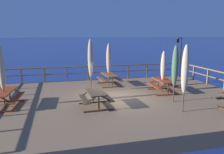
{
  "coord_description": "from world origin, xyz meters",
  "views": [
    {
      "loc": [
        -2.99,
        -11.24,
        4.05
      ],
      "look_at": [
        0.0,
        0.76,
        1.65
      ],
      "focal_mm": 35.34,
      "sensor_mm": 36.0,
      "label": 1
    }
  ],
  "objects_px": {
    "picnic_table_back_left": "(109,77)",
    "lamp_post_hooked": "(179,51)",
    "picnic_table_mid_left": "(96,96)",
    "patio_umbrella_tall_back_left": "(109,59)",
    "patio_umbrella_tall_back_right": "(90,59)",
    "patio_umbrella_short_back": "(185,70)",
    "picnic_table_front_left": "(4,95)",
    "patio_umbrella_short_mid": "(163,66)",
    "patio_umbrella_tall_mid_left": "(175,66)",
    "picnic_table_back_right": "(163,83)",
    "patio_umbrella_short_front": "(1,67)"
  },
  "relations": [
    {
      "from": "patio_umbrella_short_front",
      "to": "picnic_table_back_left",
      "type": "bearing_deg",
      "value": 29.36
    },
    {
      "from": "picnic_table_back_left",
      "to": "patio_umbrella_tall_back_left",
      "type": "bearing_deg",
      "value": -169.53
    },
    {
      "from": "picnic_table_back_left",
      "to": "patio_umbrella_short_back",
      "type": "distance_m",
      "value": 6.37
    },
    {
      "from": "picnic_table_mid_left",
      "to": "patio_umbrella_short_back",
      "type": "relative_size",
      "value": 0.57
    },
    {
      "from": "patio_umbrella_tall_back_right",
      "to": "lamp_post_hooked",
      "type": "height_order",
      "value": "lamp_post_hooked"
    },
    {
      "from": "picnic_table_mid_left",
      "to": "picnic_table_back_left",
      "type": "bearing_deg",
      "value": 68.63
    },
    {
      "from": "picnic_table_back_left",
      "to": "patio_umbrella_tall_mid_left",
      "type": "bearing_deg",
      "value": -62.67
    },
    {
      "from": "picnic_table_back_right",
      "to": "patio_umbrella_short_mid",
      "type": "bearing_deg",
      "value": 86.16
    },
    {
      "from": "patio_umbrella_tall_mid_left",
      "to": "lamp_post_hooked",
      "type": "height_order",
      "value": "lamp_post_hooked"
    },
    {
      "from": "patio_umbrella_tall_back_right",
      "to": "picnic_table_back_left",
      "type": "bearing_deg",
      "value": 44.13
    },
    {
      "from": "picnic_table_back_left",
      "to": "lamp_post_hooked",
      "type": "height_order",
      "value": "lamp_post_hooked"
    },
    {
      "from": "patio_umbrella_tall_back_left",
      "to": "picnic_table_mid_left",
      "type": "bearing_deg",
      "value": -110.85
    },
    {
      "from": "picnic_table_front_left",
      "to": "patio_umbrella_tall_mid_left",
      "type": "relative_size",
      "value": 0.73
    },
    {
      "from": "picnic_table_mid_left",
      "to": "picnic_table_back_left",
      "type": "distance_m",
      "value": 4.64
    },
    {
      "from": "picnic_table_front_left",
      "to": "patio_umbrella_short_mid",
      "type": "distance_m",
      "value": 8.65
    },
    {
      "from": "picnic_table_front_left",
      "to": "patio_umbrella_tall_mid_left",
      "type": "bearing_deg",
      "value": -8.5
    },
    {
      "from": "picnic_table_back_left",
      "to": "patio_umbrella_short_back",
      "type": "xyz_separation_m",
      "value": [
        1.96,
        -5.91,
        1.34
      ]
    },
    {
      "from": "picnic_table_back_right",
      "to": "picnic_table_back_left",
      "type": "relative_size",
      "value": 1.04
    },
    {
      "from": "patio_umbrella_tall_back_right",
      "to": "patio_umbrella_tall_back_left",
      "type": "height_order",
      "value": "patio_umbrella_tall_back_right"
    },
    {
      "from": "picnic_table_back_right",
      "to": "picnic_table_mid_left",
      "type": "height_order",
      "value": "same"
    },
    {
      "from": "picnic_table_mid_left",
      "to": "patio_umbrella_tall_mid_left",
      "type": "distance_m",
      "value": 4.2
    },
    {
      "from": "patio_umbrella_short_mid",
      "to": "patio_umbrella_short_front",
      "type": "bearing_deg",
      "value": -174.62
    },
    {
      "from": "picnic_table_front_left",
      "to": "patio_umbrella_short_back",
      "type": "xyz_separation_m",
      "value": [
        7.84,
        -2.67,
        1.34
      ]
    },
    {
      "from": "picnic_table_mid_left",
      "to": "patio_umbrella_tall_mid_left",
      "type": "relative_size",
      "value": 0.59
    },
    {
      "from": "picnic_table_front_left",
      "to": "patio_umbrella_short_front",
      "type": "height_order",
      "value": "patio_umbrella_short_front"
    },
    {
      "from": "patio_umbrella_short_mid",
      "to": "patio_umbrella_tall_mid_left",
      "type": "relative_size",
      "value": 0.85
    },
    {
      "from": "picnic_table_back_right",
      "to": "patio_umbrella_tall_back_left",
      "type": "relative_size",
      "value": 0.69
    },
    {
      "from": "picnic_table_back_right",
      "to": "patio_umbrella_short_back",
      "type": "height_order",
      "value": "patio_umbrella_short_back"
    },
    {
      "from": "picnic_table_back_left",
      "to": "lamp_post_hooked",
      "type": "distance_m",
      "value": 6.27
    },
    {
      "from": "patio_umbrella_short_back",
      "to": "picnic_table_back_left",
      "type": "bearing_deg",
      "value": 108.35
    },
    {
      "from": "picnic_table_mid_left",
      "to": "patio_umbrella_short_front",
      "type": "xyz_separation_m",
      "value": [
        -4.19,
        1.01,
        1.36
      ]
    },
    {
      "from": "picnic_table_back_left",
      "to": "patio_umbrella_tall_back_right",
      "type": "distance_m",
      "value": 2.51
    },
    {
      "from": "patio_umbrella_short_back",
      "to": "picnic_table_back_right",
      "type": "bearing_deg",
      "value": 77.92
    },
    {
      "from": "picnic_table_mid_left",
      "to": "patio_umbrella_short_back",
      "type": "height_order",
      "value": "patio_umbrella_short_back"
    },
    {
      "from": "picnic_table_back_right",
      "to": "patio_umbrella_short_front",
      "type": "bearing_deg",
      "value": -175.1
    },
    {
      "from": "patio_umbrella_short_mid",
      "to": "picnic_table_mid_left",
      "type": "bearing_deg",
      "value": -157.41
    },
    {
      "from": "patio_umbrella_short_mid",
      "to": "patio_umbrella_tall_back_left",
      "type": "relative_size",
      "value": 0.87
    },
    {
      "from": "picnic_table_mid_left",
      "to": "patio_umbrella_tall_back_left",
      "type": "relative_size",
      "value": 0.6
    },
    {
      "from": "picnic_table_back_right",
      "to": "patio_umbrella_short_front",
      "type": "xyz_separation_m",
      "value": [
        -8.55,
        -0.73,
        1.35
      ]
    },
    {
      "from": "picnic_table_front_left",
      "to": "patio_umbrella_short_front",
      "type": "relative_size",
      "value": 0.7
    },
    {
      "from": "patio_umbrella_tall_back_right",
      "to": "patio_umbrella_tall_mid_left",
      "type": "xyz_separation_m",
      "value": [
        3.78,
        -3.03,
        -0.16
      ]
    },
    {
      "from": "patio_umbrella_tall_mid_left",
      "to": "patio_umbrella_short_front",
      "type": "bearing_deg",
      "value": 171.98
    },
    {
      "from": "patio_umbrella_short_back",
      "to": "lamp_post_hooked",
      "type": "height_order",
      "value": "lamp_post_hooked"
    },
    {
      "from": "picnic_table_back_right",
      "to": "lamp_post_hooked",
      "type": "height_order",
      "value": "lamp_post_hooked"
    },
    {
      "from": "picnic_table_back_left",
      "to": "patio_umbrella_tall_back_left",
      "type": "height_order",
      "value": "patio_umbrella_tall_back_left"
    },
    {
      "from": "picnic_table_back_right",
      "to": "picnic_table_mid_left",
      "type": "xyz_separation_m",
      "value": [
        -4.36,
        -1.74,
        -0.01
      ]
    },
    {
      "from": "picnic_table_mid_left",
      "to": "patio_umbrella_tall_back_left",
      "type": "distance_m",
      "value": 4.78
    },
    {
      "from": "lamp_post_hooked",
      "to": "patio_umbrella_short_front",
      "type": "bearing_deg",
      "value": -158.84
    },
    {
      "from": "patio_umbrella_tall_back_right",
      "to": "patio_umbrella_short_front",
      "type": "xyz_separation_m",
      "value": [
        -4.4,
        -1.87,
        -0.09
      ]
    },
    {
      "from": "lamp_post_hooked",
      "to": "patio_umbrella_short_back",
      "type": "bearing_deg",
      "value": -119.01
    }
  ]
}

